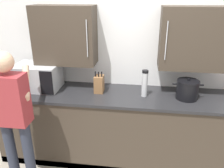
{
  "coord_description": "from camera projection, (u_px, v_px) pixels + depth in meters",
  "views": [
    {
      "loc": [
        0.18,
        -1.91,
        2.13
      ],
      "look_at": [
        -0.15,
        0.58,
        1.1
      ],
      "focal_mm": 36.46,
      "sensor_mm": 36.0,
      "label": 1
    }
  ],
  "objects": [
    {
      "name": "person_figure",
      "position": [
        13.0,
        114.0,
        2.3
      ],
      "size": [
        0.44,
        0.55,
        1.63
      ],
      "color": "#282D3D",
      "rests_on": "ground_plane"
    },
    {
      "name": "counter_unit",
      "position": [
        124.0,
        127.0,
        2.98
      ],
      "size": [
        3.26,
        0.68,
        0.95
      ],
      "color": "#3D3328",
      "rests_on": "ground_plane"
    },
    {
      "name": "stock_pot",
      "position": [
        187.0,
        90.0,
        2.66
      ],
      "size": [
        0.35,
        0.26,
        0.26
      ],
      "color": "black",
      "rests_on": "counter_unit"
    },
    {
      "name": "back_wall_tiled",
      "position": [
        127.0,
        53.0,
        2.94
      ],
      "size": [
        3.95,
        0.44,
        2.63
      ],
      "color": "white",
      "rests_on": "ground_plane"
    },
    {
      "name": "knife_block",
      "position": [
        99.0,
        84.0,
        2.84
      ],
      "size": [
        0.11,
        0.15,
        0.28
      ],
      "color": "brown",
      "rests_on": "counter_unit"
    },
    {
      "name": "thermos_flask",
      "position": [
        145.0,
        83.0,
        2.7
      ],
      "size": [
        0.07,
        0.07,
        0.33
      ],
      "color": "#B7BABF",
      "rests_on": "counter_unit"
    },
    {
      "name": "microwave_oven",
      "position": [
        35.0,
        77.0,
        2.92
      ],
      "size": [
        0.57,
        0.78,
        0.32
      ],
      "color": "#B7BABF",
      "rests_on": "counter_unit"
    }
  ]
}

